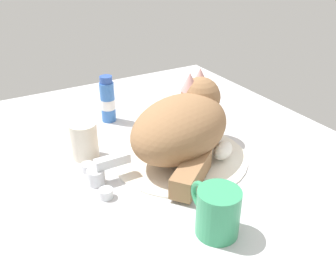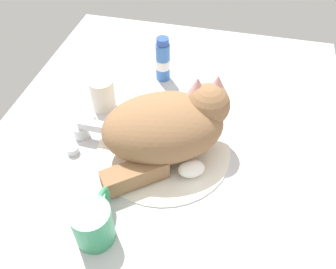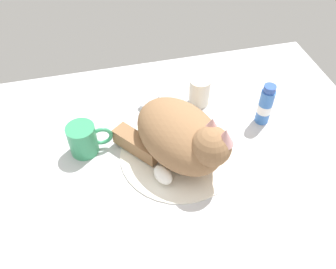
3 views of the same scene
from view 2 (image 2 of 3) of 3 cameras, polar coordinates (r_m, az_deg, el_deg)
name	(u,v)px [view 2 (image 2 of 3)]	position (r cm, az deg, el deg)	size (l,w,h in cm)	color
ground_plane	(164,155)	(81.23, -0.73, -3.30)	(110.00, 82.50, 3.00)	silver
sink_basin	(163,149)	(79.79, -0.74, -2.42)	(30.11, 30.11, 0.80)	white
faucet	(85,130)	(83.59, -13.21, 0.65)	(13.09, 9.10, 5.20)	silver
cat	(169,126)	(74.37, 0.16, 1.43)	(28.92, 30.66, 16.47)	#936B47
coffee_mug	(94,223)	(65.95, -11.90, -13.80)	(11.31, 7.24, 8.45)	#389966
rinse_cup	(103,94)	(89.27, -10.46, 6.43)	(6.02, 6.02, 8.31)	silver
toothpaste_bottle	(163,61)	(96.27, -0.84, 11.83)	(3.88, 3.88, 12.49)	#3870C6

